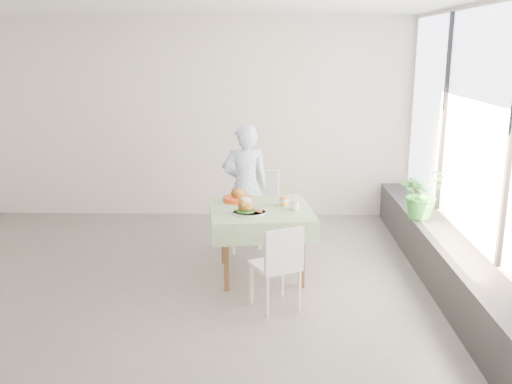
{
  "coord_description": "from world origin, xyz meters",
  "views": [
    {
      "loc": [
        0.99,
        -5.5,
        2.37
      ],
      "look_at": [
        0.86,
        0.27,
        0.9
      ],
      "focal_mm": 40.0,
      "sensor_mm": 36.0,
      "label": 1
    }
  ],
  "objects_px": {
    "potted_plant": "(422,193)",
    "diner": "(246,187)",
    "main_dish": "(247,208)",
    "chair_far": "(255,227)",
    "juice_cup_orange": "(284,200)",
    "chair_near": "(276,282)",
    "cafe_table": "(261,234)"
  },
  "relations": [
    {
      "from": "chair_far",
      "to": "juice_cup_orange",
      "type": "height_order",
      "value": "juice_cup_orange"
    },
    {
      "from": "cafe_table",
      "to": "diner",
      "type": "height_order",
      "value": "diner"
    },
    {
      "from": "chair_near",
      "to": "main_dish",
      "type": "distance_m",
      "value": 0.86
    },
    {
      "from": "juice_cup_orange",
      "to": "potted_plant",
      "type": "bearing_deg",
      "value": 13.82
    },
    {
      "from": "diner",
      "to": "potted_plant",
      "type": "height_order",
      "value": "diner"
    },
    {
      "from": "chair_far",
      "to": "chair_near",
      "type": "height_order",
      "value": "chair_far"
    },
    {
      "from": "cafe_table",
      "to": "chair_far",
      "type": "relative_size",
      "value": 1.2
    },
    {
      "from": "chair_far",
      "to": "juice_cup_orange",
      "type": "bearing_deg",
      "value": -63.01
    },
    {
      "from": "diner",
      "to": "chair_far",
      "type": "bearing_deg",
      "value": 133.63
    },
    {
      "from": "main_dish",
      "to": "potted_plant",
      "type": "height_order",
      "value": "potted_plant"
    },
    {
      "from": "diner",
      "to": "potted_plant",
      "type": "bearing_deg",
      "value": 167.46
    },
    {
      "from": "juice_cup_orange",
      "to": "potted_plant",
      "type": "distance_m",
      "value": 1.6
    },
    {
      "from": "main_dish",
      "to": "potted_plant",
      "type": "xyz_separation_m",
      "value": [
        1.93,
        0.69,
        -0.01
      ]
    },
    {
      "from": "diner",
      "to": "cafe_table",
      "type": "bearing_deg",
      "value": 100.41
    },
    {
      "from": "chair_far",
      "to": "juice_cup_orange",
      "type": "relative_size",
      "value": 3.62
    },
    {
      "from": "juice_cup_orange",
      "to": "cafe_table",
      "type": "bearing_deg",
      "value": -155.77
    },
    {
      "from": "cafe_table",
      "to": "main_dish",
      "type": "xyz_separation_m",
      "value": [
        -0.13,
        -0.2,
        0.34
      ]
    },
    {
      "from": "chair_near",
      "to": "potted_plant",
      "type": "relative_size",
      "value": 1.41
    },
    {
      "from": "chair_far",
      "to": "diner",
      "type": "distance_m",
      "value": 0.49
    },
    {
      "from": "chair_far",
      "to": "potted_plant",
      "type": "height_order",
      "value": "potted_plant"
    },
    {
      "from": "potted_plant",
      "to": "diner",
      "type": "bearing_deg",
      "value": 169.62
    },
    {
      "from": "main_dish",
      "to": "juice_cup_orange",
      "type": "distance_m",
      "value": 0.49
    },
    {
      "from": "chair_far",
      "to": "diner",
      "type": "bearing_deg",
      "value": 135.79
    },
    {
      "from": "chair_near",
      "to": "juice_cup_orange",
      "type": "xyz_separation_m",
      "value": [
        0.09,
        0.91,
        0.55
      ]
    },
    {
      "from": "main_dish",
      "to": "juice_cup_orange",
      "type": "height_order",
      "value": "juice_cup_orange"
    },
    {
      "from": "main_dish",
      "to": "potted_plant",
      "type": "distance_m",
      "value": 2.05
    },
    {
      "from": "cafe_table",
      "to": "chair_near",
      "type": "height_order",
      "value": "chair_near"
    },
    {
      "from": "cafe_table",
      "to": "juice_cup_orange",
      "type": "bearing_deg",
      "value": 24.23
    },
    {
      "from": "main_dish",
      "to": "juice_cup_orange",
      "type": "xyz_separation_m",
      "value": [
        0.38,
        0.31,
        0.0
      ]
    },
    {
      "from": "cafe_table",
      "to": "juice_cup_orange",
      "type": "relative_size",
      "value": 4.34
    },
    {
      "from": "juice_cup_orange",
      "to": "potted_plant",
      "type": "relative_size",
      "value": 0.46
    },
    {
      "from": "chair_far",
      "to": "potted_plant",
      "type": "xyz_separation_m",
      "value": [
        1.87,
        -0.25,
        0.49
      ]
    }
  ]
}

